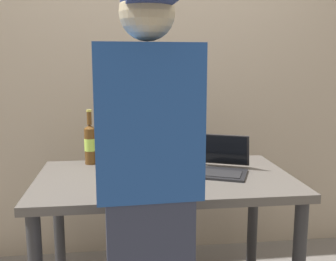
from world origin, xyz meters
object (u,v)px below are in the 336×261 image
at_px(beer_bottle_brown, 121,147).
at_px(person_figure, 149,194).
at_px(laptop, 219,164).
at_px(beer_bottle_green, 90,143).
at_px(beer_bottle_amber, 113,146).

bearing_deg(beer_bottle_brown, person_figure, -83.21).
relative_size(laptop, beer_bottle_green, 1.27).
xyz_separation_m(laptop, beer_bottle_brown, (-0.54, 0.20, 0.07)).
height_order(laptop, beer_bottle_amber, beer_bottle_amber).
distance_m(beer_bottle_green, person_figure, 0.96).
relative_size(laptop, person_figure, 0.25).
relative_size(beer_bottle_amber, beer_bottle_green, 0.84).
bearing_deg(person_figure, laptop, 55.59).
xyz_separation_m(laptop, person_figure, (-0.44, -0.64, 0.06)).
distance_m(beer_bottle_amber, person_figure, 0.94).
distance_m(beer_bottle_brown, person_figure, 0.85).
bearing_deg(beer_bottle_green, laptop, -20.30).
xyz_separation_m(beer_bottle_brown, beer_bottle_amber, (-0.05, 0.09, -0.01)).
bearing_deg(person_figure, beer_bottle_green, 107.37).
relative_size(laptop, beer_bottle_amber, 1.52).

